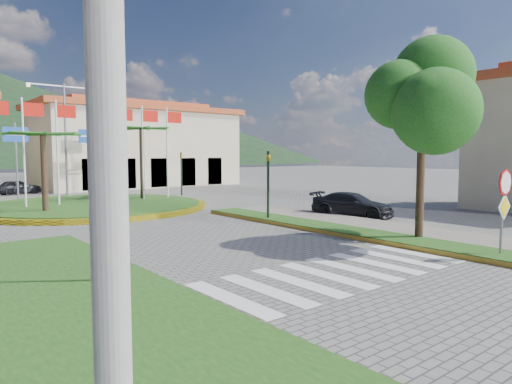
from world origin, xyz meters
TOP-DOWN VIEW (x-y plane):
  - ground at (0.00, 0.00)m, footprint 160.00×160.00m
  - verge_right at (4.80, 2.00)m, footprint 1.60×28.00m
  - median_left at (-6.50, 6.00)m, footprint 5.00×14.00m
  - crosswalk at (0.00, 4.00)m, footprint 8.00×3.00m
  - roundabout_island at (0.00, 22.00)m, footprint 12.70×12.70m
  - stop_sign at (4.90, 1.96)m, footprint 0.80×0.11m
  - deciduous_tree at (5.50, 5.00)m, footprint 3.60×3.60m
  - traffic_light_left at (-5.20, 6.50)m, footprint 0.15×0.18m
  - traffic_light_right at (4.50, 12.00)m, footprint 0.15×0.18m
  - traffic_light_far at (8.00, 26.00)m, footprint 0.18×0.15m
  - direction_sign_west at (-2.00, 30.97)m, footprint 1.60×0.14m
  - direction_sign_east at (3.00, 30.97)m, footprint 1.60×0.14m
  - street_lamp_centre at (1.00, 30.00)m, footprint 4.80×0.16m
  - building_right at (10.00, 38.00)m, footprint 19.08×9.54m
  - hill_far_east at (70.00, 135.00)m, footprint 120.00×120.00m
  - car_dark_a at (-1.22, 34.79)m, footprint 3.40×1.78m
  - car_dark_b at (6.65, 35.82)m, footprint 3.97×1.95m
  - car_side_right at (8.82, 10.67)m, footprint 2.88×4.36m

SIDE VIEW (x-z plane):
  - ground at x=0.00m, z-range 0.00..0.00m
  - crosswalk at x=0.00m, z-range 0.00..0.01m
  - verge_right at x=4.80m, z-range 0.00..0.18m
  - median_left at x=-6.50m, z-range 0.00..0.18m
  - roundabout_island at x=0.00m, z-range -2.82..3.18m
  - car_dark_a at x=-1.22m, z-range 0.00..1.10m
  - car_side_right at x=8.82m, z-range 0.00..1.17m
  - car_dark_b at x=6.65m, z-range 0.00..1.25m
  - stop_sign at x=4.90m, z-range 0.47..3.12m
  - traffic_light_left at x=-5.20m, z-range 0.34..3.54m
  - traffic_light_right at x=4.50m, z-range 0.34..3.54m
  - traffic_light_far at x=8.00m, z-range 0.34..3.54m
  - direction_sign_west at x=-2.00m, z-range 0.93..6.13m
  - direction_sign_east at x=3.00m, z-range 0.93..6.13m
  - building_right at x=10.00m, z-range -0.12..7.93m
  - street_lamp_centre at x=1.00m, z-range 0.50..8.50m
  - deciduous_tree at x=5.50m, z-range 1.78..8.58m
  - hill_far_east at x=70.00m, z-range 0.00..18.00m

